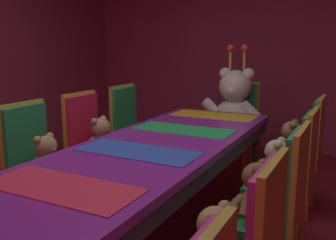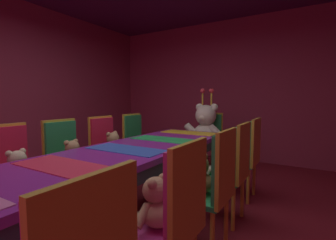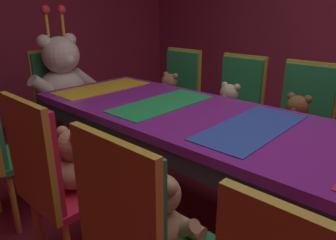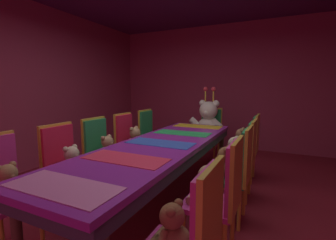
{
  "view_description": "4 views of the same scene",
  "coord_description": "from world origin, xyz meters",
  "px_view_note": "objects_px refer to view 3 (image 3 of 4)",
  "views": [
    {
      "loc": [
        1.21,
        -1.93,
        1.4
      ],
      "look_at": [
        -0.04,
        0.5,
        0.85
      ],
      "focal_mm": 40.73,
      "sensor_mm": 36.0,
      "label": 1
    },
    {
      "loc": [
        1.51,
        -1.74,
        1.21
      ],
      "look_at": [
        -0.04,
        0.84,
        0.96
      ],
      "focal_mm": 26.13,
      "sensor_mm": 36.0,
      "label": 2
    },
    {
      "loc": [
        -1.48,
        -0.73,
        1.35
      ],
      "look_at": [
        -0.2,
        0.44,
        0.73
      ],
      "focal_mm": 33.28,
      "sensor_mm": 36.0,
      "label": 3
    },
    {
      "loc": [
        1.22,
        -2.34,
        1.36
      ],
      "look_at": [
        -0.06,
        0.34,
        0.96
      ],
      "focal_mm": 25.37,
      "sensor_mm": 36.0,
      "label": 4
    }
  ],
  "objects_px": {
    "teddy_right_3": "(228,104)",
    "banquet_table": "(251,142)",
    "throne_chair": "(56,90)",
    "teddy_right_2": "(295,119)",
    "teddy_left_2": "(162,214)",
    "teddy_left_3": "(76,162)",
    "chair_right_4": "(179,89)",
    "chair_left_2": "(134,232)",
    "chair_right_2": "(303,114)",
    "chair_left_3": "(50,173)",
    "chair_right_3": "(237,101)",
    "teddy_right_4": "(169,92)",
    "king_teddy_bear": "(64,76)"
  },
  "relations": [
    {
      "from": "chair_right_4",
      "to": "chair_right_2",
      "type": "bearing_deg",
      "value": 91.28
    },
    {
      "from": "teddy_left_2",
      "to": "teddy_left_3",
      "type": "distance_m",
      "value": 0.62
    },
    {
      "from": "banquet_table",
      "to": "chair_right_2",
      "type": "height_order",
      "value": "chair_right_2"
    },
    {
      "from": "teddy_right_2",
      "to": "throne_chair",
      "type": "xyz_separation_m",
      "value": [
        -0.73,
        2.09,
        0.0
      ]
    },
    {
      "from": "chair_right_3",
      "to": "teddy_left_2",
      "type": "bearing_deg",
      "value": 20.9
    },
    {
      "from": "throne_chair",
      "to": "chair_left_3",
      "type": "bearing_deg",
      "value": -29.96
    },
    {
      "from": "teddy_right_3",
      "to": "teddy_right_4",
      "type": "height_order",
      "value": "teddy_right_4"
    },
    {
      "from": "throne_chair",
      "to": "chair_right_4",
      "type": "bearing_deg",
      "value": 44.26
    },
    {
      "from": "chair_right_4",
      "to": "throne_chair",
      "type": "relative_size",
      "value": 1.0
    },
    {
      "from": "teddy_left_3",
      "to": "chair_right_4",
      "type": "relative_size",
      "value": 0.36
    },
    {
      "from": "chair_left_3",
      "to": "teddy_right_3",
      "type": "xyz_separation_m",
      "value": [
        1.6,
        -0.01,
        -0.0
      ]
    },
    {
      "from": "chair_left_2",
      "to": "teddy_right_4",
      "type": "relative_size",
      "value": 2.91
    },
    {
      "from": "banquet_table",
      "to": "teddy_right_4",
      "type": "height_order",
      "value": "teddy_right_4"
    },
    {
      "from": "chair_right_3",
      "to": "throne_chair",
      "type": "height_order",
      "value": "same"
    },
    {
      "from": "teddy_right_3",
      "to": "king_teddy_bear",
      "type": "xyz_separation_m",
      "value": [
        -0.72,
        1.36,
        0.16
      ]
    },
    {
      "from": "teddy_left_2",
      "to": "teddy_right_3",
      "type": "bearing_deg",
      "value": 22.78
    },
    {
      "from": "teddy_right_3",
      "to": "teddy_right_4",
      "type": "bearing_deg",
      "value": -88.49
    },
    {
      "from": "chair_left_3",
      "to": "teddy_left_3",
      "type": "relative_size",
      "value": 2.81
    },
    {
      "from": "chair_right_3",
      "to": "king_teddy_bear",
      "type": "height_order",
      "value": "king_teddy_bear"
    },
    {
      "from": "banquet_table",
      "to": "teddy_right_3",
      "type": "bearing_deg",
      "value": 39.33
    },
    {
      "from": "chair_left_3",
      "to": "king_teddy_bear",
      "type": "bearing_deg",
      "value": 57.0
    },
    {
      "from": "teddy_left_2",
      "to": "chair_right_2",
      "type": "bearing_deg",
      "value": 1.74
    },
    {
      "from": "chair_right_3",
      "to": "teddy_right_4",
      "type": "bearing_deg",
      "value": -76.06
    },
    {
      "from": "chair_left_2",
      "to": "teddy_right_3",
      "type": "bearing_deg",
      "value": 20.9
    },
    {
      "from": "teddy_right_4",
      "to": "king_teddy_bear",
      "type": "xyz_separation_m",
      "value": [
        -0.7,
        0.7,
        0.16
      ]
    },
    {
      "from": "chair_left_2",
      "to": "teddy_left_2",
      "type": "distance_m",
      "value": 0.15
    },
    {
      "from": "teddy_right_2",
      "to": "chair_right_3",
      "type": "height_order",
      "value": "chair_right_3"
    },
    {
      "from": "chair_left_2",
      "to": "chair_right_3",
      "type": "bearing_deg",
      "value": 19.29
    },
    {
      "from": "chair_right_2",
      "to": "chair_right_4",
      "type": "xyz_separation_m",
      "value": [
        -0.03,
        1.22,
        0.0
      ]
    },
    {
      "from": "throne_chair",
      "to": "banquet_table",
      "type": "bearing_deg",
      "value": -0.0
    },
    {
      "from": "throne_chair",
      "to": "teddy_right_4",
      "type": "bearing_deg",
      "value": 38.9
    },
    {
      "from": "throne_chair",
      "to": "teddy_left_3",
      "type": "bearing_deg",
      "value": -25.64
    },
    {
      "from": "teddy_left_3",
      "to": "chair_right_2",
      "type": "distance_m",
      "value": 1.71
    },
    {
      "from": "chair_left_2",
      "to": "chair_right_2",
      "type": "relative_size",
      "value": 1.0
    },
    {
      "from": "chair_right_4",
      "to": "chair_left_3",
      "type": "bearing_deg",
      "value": 20.62
    },
    {
      "from": "king_teddy_bear",
      "to": "teddy_right_2",
      "type": "bearing_deg",
      "value": 20.83
    },
    {
      "from": "chair_left_3",
      "to": "chair_right_2",
      "type": "height_order",
      "value": "same"
    },
    {
      "from": "chair_left_3",
      "to": "chair_right_3",
      "type": "relative_size",
      "value": 1.0
    },
    {
      "from": "teddy_left_3",
      "to": "teddy_right_3",
      "type": "xyz_separation_m",
      "value": [
        1.45,
        -0.01,
        -0.01
      ]
    },
    {
      "from": "teddy_left_2",
      "to": "chair_left_3",
      "type": "height_order",
      "value": "chair_left_3"
    },
    {
      "from": "chair_left_2",
      "to": "chair_right_2",
      "type": "height_order",
      "value": "same"
    },
    {
      "from": "teddy_left_3",
      "to": "throne_chair",
      "type": "distance_m",
      "value": 1.69
    },
    {
      "from": "teddy_left_2",
      "to": "teddy_right_3",
      "type": "distance_m",
      "value": 1.58
    },
    {
      "from": "teddy_right_3",
      "to": "banquet_table",
      "type": "bearing_deg",
      "value": 39.33
    },
    {
      "from": "teddy_right_2",
      "to": "throne_chair",
      "type": "height_order",
      "value": "throne_chair"
    },
    {
      "from": "chair_left_2",
      "to": "chair_right_2",
      "type": "distance_m",
      "value": 1.76
    },
    {
      "from": "teddy_right_4",
      "to": "throne_chair",
      "type": "height_order",
      "value": "throne_chair"
    },
    {
      "from": "teddy_left_2",
      "to": "chair_right_2",
      "type": "xyz_separation_m",
      "value": [
        1.62,
        0.05,
        0.0
      ]
    },
    {
      "from": "teddy_left_2",
      "to": "throne_chair",
      "type": "relative_size",
      "value": 0.34
    },
    {
      "from": "chair_right_3",
      "to": "teddy_right_3",
      "type": "distance_m",
      "value": 0.15
    }
  ]
}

